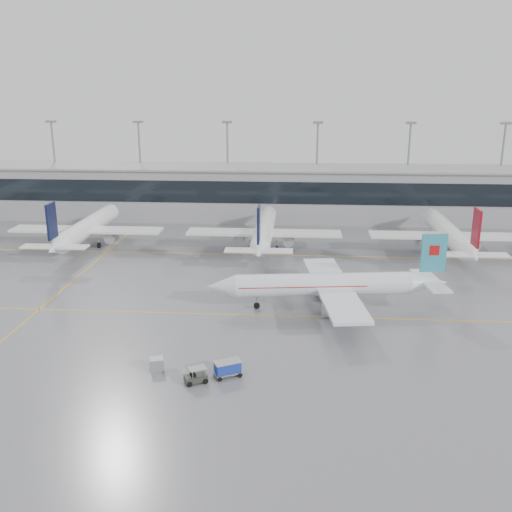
# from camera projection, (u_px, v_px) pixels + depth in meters

# --- Properties ---
(ground) EXTENTS (320.00, 320.00, 0.00)m
(ground) POSITION_uv_depth(u_px,v_px,m) (250.00, 315.00, 78.69)
(ground) COLOR slate
(ground) RESTS_ON ground
(taxi_line_main) EXTENTS (120.00, 0.25, 0.01)m
(taxi_line_main) POSITION_uv_depth(u_px,v_px,m) (250.00, 315.00, 78.69)
(taxi_line_main) COLOR #EBA415
(taxi_line_main) RESTS_ON ground
(taxi_line_north) EXTENTS (120.00, 0.25, 0.01)m
(taxi_line_north) POSITION_uv_depth(u_px,v_px,m) (263.00, 255.00, 107.40)
(taxi_line_north) COLOR #EBA415
(taxi_line_north) RESTS_ON ground
(taxi_line_cross) EXTENTS (0.25, 60.00, 0.01)m
(taxi_line_cross) POSITION_uv_depth(u_px,v_px,m) (78.00, 276.00, 95.08)
(taxi_line_cross) COLOR #EBA415
(taxi_line_cross) RESTS_ON ground
(terminal) EXTENTS (180.00, 15.00, 12.00)m
(terminal) POSITION_uv_depth(u_px,v_px,m) (271.00, 193.00, 136.35)
(terminal) COLOR #949497
(terminal) RESTS_ON ground
(terminal_glass) EXTENTS (180.00, 0.20, 5.00)m
(terminal_glass) POSITION_uv_depth(u_px,v_px,m) (269.00, 193.00, 128.70)
(terminal_glass) COLOR black
(terminal_glass) RESTS_ON ground
(terminal_roof) EXTENTS (182.00, 16.00, 0.40)m
(terminal_roof) POSITION_uv_depth(u_px,v_px,m) (271.00, 167.00, 134.60)
(terminal_roof) COLOR gray
(terminal_roof) RESTS_ON ground
(light_masts) EXTENTS (156.40, 1.00, 22.60)m
(light_masts) POSITION_uv_depth(u_px,v_px,m) (272.00, 160.00, 140.02)
(light_masts) COLOR gray
(light_masts) RESTS_ON ground
(air_canada_jet) EXTENTS (34.51, 27.25, 10.61)m
(air_canada_jet) POSITION_uv_depth(u_px,v_px,m) (332.00, 285.00, 80.65)
(air_canada_jet) COLOR white
(air_canada_jet) RESTS_ON ground
(parked_jet_b) EXTENTS (29.64, 36.96, 11.72)m
(parked_jet_b) POSITION_uv_depth(u_px,v_px,m) (87.00, 228.00, 112.26)
(parked_jet_b) COLOR white
(parked_jet_b) RESTS_ON ground
(parked_jet_c) EXTENTS (29.64, 36.96, 11.72)m
(parked_jet_c) POSITION_uv_depth(u_px,v_px,m) (264.00, 231.00, 109.89)
(parked_jet_c) COLOR white
(parked_jet_c) RESTS_ON ground
(parked_jet_d) EXTENTS (29.64, 36.96, 11.72)m
(parked_jet_d) POSITION_uv_depth(u_px,v_px,m) (449.00, 234.00, 107.52)
(parked_jet_d) COLOR white
(parked_jet_d) RESTS_ON ground
(baggage_tug) EXTENTS (3.49, 2.36, 1.71)m
(baggage_tug) POSITION_uv_depth(u_px,v_px,m) (196.00, 378.00, 60.40)
(baggage_tug) COLOR #2B2F27
(baggage_tug) RESTS_ON ground
(baggage_cart) EXTENTS (3.31, 2.73, 1.80)m
(baggage_cart) POSITION_uv_depth(u_px,v_px,m) (228.00, 368.00, 61.61)
(baggage_cart) COLOR gray
(baggage_cart) RESTS_ON ground
(gse_unit) EXTENTS (1.80, 1.73, 1.45)m
(gse_unit) POSITION_uv_depth(u_px,v_px,m) (157.00, 364.00, 63.04)
(gse_unit) COLOR gray
(gse_unit) RESTS_ON ground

